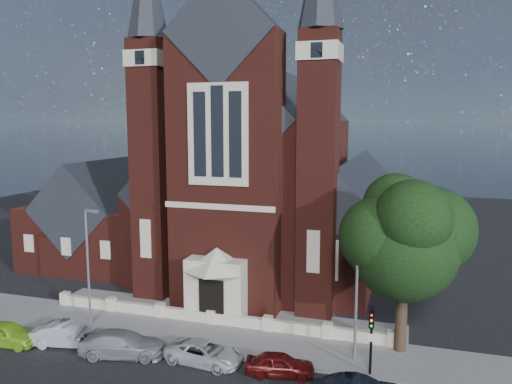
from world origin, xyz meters
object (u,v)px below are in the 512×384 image
at_px(street_lamp_left, 89,260).
at_px(car_silver_a, 68,334).
at_px(parish_hall, 106,222).
at_px(car_silver_b, 123,344).
at_px(car_dark_red, 280,364).
at_px(street_lamp_right, 358,285).
at_px(street_tree, 406,241).
at_px(car_white_suv, 204,353).
at_px(traffic_signal, 371,332).
at_px(car_lime_van, 6,334).
at_px(church, 275,180).

bearing_deg(street_lamp_left, car_silver_a, -79.17).
distance_m(parish_hall, car_silver_b, 21.83).
relative_size(parish_hall, car_dark_red, 3.22).
height_order(street_lamp_right, car_dark_red, street_lamp_right).
relative_size(parish_hall, street_tree, 1.14).
relative_size(parish_hall, car_white_suv, 2.66).
relative_size(traffic_signal, car_white_suv, 0.87).
distance_m(street_lamp_left, car_silver_a, 5.09).
relative_size(street_tree, street_lamp_right, 1.32).
bearing_deg(street_lamp_left, car_silver_b, -36.64).
bearing_deg(street_tree, car_lime_van, -165.78).
height_order(car_lime_van, car_silver_b, car_silver_b).
bearing_deg(street_lamp_left, car_lime_van, -126.60).
bearing_deg(street_lamp_left, car_white_suv, -16.49).
relative_size(church, street_tree, 3.26).
relative_size(car_lime_van, car_silver_a, 0.97).
bearing_deg(car_dark_red, car_silver_b, 82.41).
height_order(parish_hall, car_silver_a, parish_hall).
height_order(street_tree, street_lamp_left, street_tree).
distance_m(car_white_suv, car_dark_red, 4.52).
xyz_separation_m(car_silver_b, car_white_suv, (5.02, 0.59, -0.11)).
xyz_separation_m(street_lamp_right, traffic_signal, (0.91, -1.57, -2.02)).
distance_m(church, street_lamp_right, 21.76).
bearing_deg(traffic_signal, car_silver_a, -174.76).
relative_size(traffic_signal, car_dark_red, 1.06).
relative_size(church, street_lamp_left, 4.31).
bearing_deg(street_tree, traffic_signal, -115.95).
xyz_separation_m(church, street_lamp_right, (10.09, -18.94, -3.59)).
bearing_deg(car_silver_b, street_lamp_right, -88.70).
relative_size(street_tree, car_lime_van, 2.48).
bearing_deg(car_white_suv, car_silver_a, 97.90).
bearing_deg(traffic_signal, church, 118.20).
xyz_separation_m(street_tree, street_lamp_left, (-20.51, -1.71, -2.36)).
height_order(street_tree, car_lime_van, street_tree).
bearing_deg(parish_hall, street_lamp_left, -59.98).
distance_m(church, street_tree, 21.38).
distance_m(church, parish_hall, 17.26).
relative_size(parish_hall, street_lamp_right, 1.51).
bearing_deg(street_tree, church, 126.17).
distance_m(street_tree, street_lamp_left, 20.71).
bearing_deg(traffic_signal, car_white_suv, -172.13).
height_order(car_lime_van, car_silver_a, car_lime_van).
xyz_separation_m(church, car_silver_b, (-3.28, -22.38, -7.44)).
relative_size(church, traffic_signal, 8.72).
relative_size(church, car_silver_a, 7.84).
distance_m(parish_hall, street_tree, 31.27).
xyz_separation_m(street_lamp_right, car_silver_b, (-13.37, -3.44, -3.85)).
height_order(car_silver_a, car_white_suv, car_silver_a).
bearing_deg(street_tree, parish_hall, 156.74).
bearing_deg(car_silver_b, church, -21.47).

